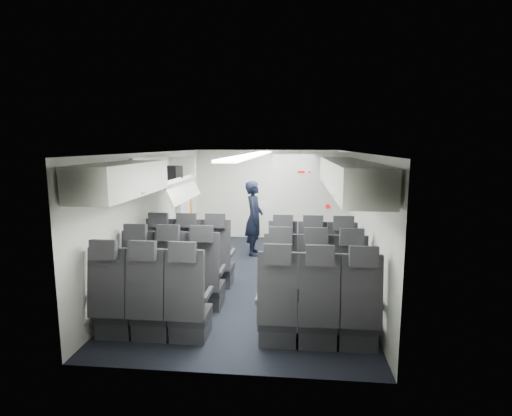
% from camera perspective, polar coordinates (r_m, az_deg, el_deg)
% --- Properties ---
extents(cabin_shell, '(3.41, 6.01, 2.16)m').
position_cam_1_polar(cabin_shell, '(6.78, -0.33, -0.75)').
color(cabin_shell, black).
rests_on(cabin_shell, ground).
extents(seat_row_front, '(3.33, 0.56, 1.24)m').
position_cam_1_polar(seat_row_front, '(6.43, -0.83, -7.90)').
color(seat_row_front, '#232326').
rests_on(seat_row_front, cabin_shell).
extents(seat_row_mid, '(3.33, 0.56, 1.24)m').
position_cam_1_polar(seat_row_mid, '(5.58, -1.89, -10.58)').
color(seat_row_mid, '#232326').
rests_on(seat_row_mid, cabin_shell).
extents(seat_row_rear, '(3.33, 0.56, 1.24)m').
position_cam_1_polar(seat_row_rear, '(4.75, -3.35, -14.20)').
color(seat_row_rear, '#232326').
rests_on(seat_row_rear, cabin_shell).
extents(overhead_bin_left_rear, '(0.53, 1.80, 0.40)m').
position_cam_1_polar(overhead_bin_left_rear, '(5.11, -18.64, 3.90)').
color(overhead_bin_left_rear, silver).
rests_on(overhead_bin_left_rear, cabin_shell).
extents(overhead_bin_left_front_open, '(0.64, 1.70, 0.72)m').
position_cam_1_polar(overhead_bin_left_front_open, '(6.76, -12.85, 4.25)').
color(overhead_bin_left_front_open, '#9E9E93').
rests_on(overhead_bin_left_front_open, cabin_shell).
extents(overhead_bin_right_rear, '(0.53, 1.80, 0.40)m').
position_cam_1_polar(overhead_bin_right_rear, '(4.71, 14.24, 3.70)').
color(overhead_bin_right_rear, silver).
rests_on(overhead_bin_right_rear, cabin_shell).
extents(overhead_bin_right_front, '(0.53, 1.70, 0.40)m').
position_cam_1_polar(overhead_bin_right_front, '(6.44, 11.95, 5.15)').
color(overhead_bin_right_front, silver).
rests_on(overhead_bin_right_front, cabin_shell).
extents(bulkhead_partition, '(1.40, 0.15, 2.13)m').
position_cam_1_polar(bulkhead_partition, '(7.54, 7.73, -0.20)').
color(bulkhead_partition, silver).
rests_on(bulkhead_partition, cabin_shell).
extents(galley_unit, '(0.85, 0.52, 1.90)m').
position_cam_1_polar(galley_unit, '(9.46, 7.13, 0.91)').
color(galley_unit, '#939399').
rests_on(galley_unit, cabin_shell).
extents(boarding_door, '(0.12, 1.27, 1.86)m').
position_cam_1_polar(boarding_door, '(8.62, -10.14, 0.08)').
color(boarding_door, silver).
rests_on(boarding_door, cabin_shell).
extents(flight_attendant, '(0.38, 0.57, 1.54)m').
position_cam_1_polar(flight_attendant, '(8.27, -0.27, -1.44)').
color(flight_attendant, black).
rests_on(flight_attendant, ground).
extents(carry_on_bag, '(0.43, 0.33, 0.24)m').
position_cam_1_polar(carry_on_bag, '(6.84, -12.41, 4.90)').
color(carry_on_bag, black).
rests_on(carry_on_bag, overhead_bin_left_front_open).
extents(papers, '(0.19, 0.06, 0.14)m').
position_cam_1_polar(papers, '(8.16, 1.02, 0.65)').
color(papers, white).
rests_on(papers, flight_attendant).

